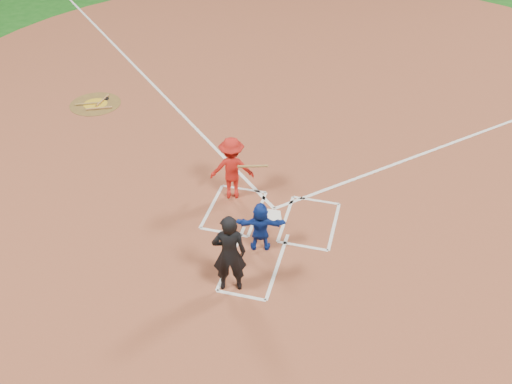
% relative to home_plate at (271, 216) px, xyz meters
% --- Properties ---
extents(ground, '(120.00, 120.00, 0.00)m').
position_rel_home_plate_xyz_m(ground, '(0.00, 0.00, -0.02)').
color(ground, '#145114').
rests_on(ground, ground).
extents(home_plate_dirt, '(28.00, 28.00, 0.01)m').
position_rel_home_plate_xyz_m(home_plate_dirt, '(0.00, 6.00, -0.01)').
color(home_plate_dirt, brown).
rests_on(home_plate_dirt, ground).
extents(home_plate, '(0.60, 0.60, 0.02)m').
position_rel_home_plate_xyz_m(home_plate, '(0.00, 0.00, 0.00)').
color(home_plate, white).
rests_on(home_plate, home_plate_dirt).
extents(on_deck_circle, '(1.70, 1.70, 0.01)m').
position_rel_home_plate_xyz_m(on_deck_circle, '(-7.12, 4.27, -0.00)').
color(on_deck_circle, brown).
rests_on(on_deck_circle, home_plate_dirt).
extents(on_deck_logo, '(0.80, 0.80, 0.00)m').
position_rel_home_plate_xyz_m(on_deck_logo, '(-7.12, 4.27, 0.00)').
color(on_deck_logo, gold).
rests_on(on_deck_logo, on_deck_circle).
extents(on_deck_bat_a, '(0.09, 0.84, 0.06)m').
position_rel_home_plate_xyz_m(on_deck_bat_a, '(-6.97, 4.52, 0.03)').
color(on_deck_bat_a, '#9F6B3A').
rests_on(on_deck_bat_a, on_deck_circle).
extents(on_deck_bat_b, '(0.79, 0.41, 0.06)m').
position_rel_home_plate_xyz_m(on_deck_bat_b, '(-7.32, 4.17, 0.03)').
color(on_deck_bat_b, olive).
rests_on(on_deck_bat_b, on_deck_circle).
extents(on_deck_bat_c, '(0.78, 0.42, 0.06)m').
position_rel_home_plate_xyz_m(on_deck_bat_c, '(-6.82, 3.97, 0.03)').
color(on_deck_bat_c, '#A66E3C').
rests_on(on_deck_bat_c, on_deck_circle).
extents(bat_weight_donut, '(0.19, 0.19, 0.05)m').
position_rel_home_plate_xyz_m(bat_weight_donut, '(-6.92, 4.67, 0.03)').
color(bat_weight_donut, black).
rests_on(bat_weight_donut, on_deck_circle).
extents(catcher, '(1.23, 0.64, 1.27)m').
position_rel_home_plate_xyz_m(catcher, '(0.02, -1.21, 0.63)').
color(catcher, '#123198').
rests_on(catcher, home_plate_dirt).
extents(umpire, '(0.82, 0.66, 1.97)m').
position_rel_home_plate_xyz_m(umpire, '(-0.30, -2.60, 0.97)').
color(umpire, black).
rests_on(umpire, home_plate_dirt).
extents(chalk_markings, '(28.35, 17.32, 0.01)m').
position_rel_home_plate_xyz_m(chalk_markings, '(0.00, 5.29, -0.01)').
color(chalk_markings, white).
rests_on(chalk_markings, home_plate_dirt).
extents(batter_at_plate, '(1.57, 0.94, 1.74)m').
position_rel_home_plate_xyz_m(batter_at_plate, '(-1.19, 0.57, 0.86)').
color(batter_at_plate, red).
rests_on(batter_at_plate, home_plate_dirt).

